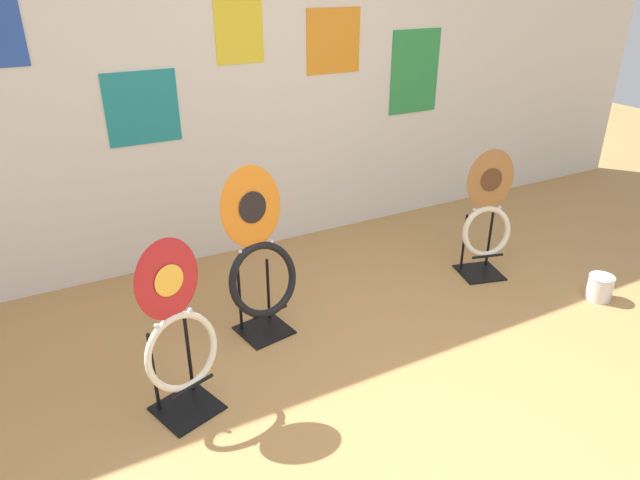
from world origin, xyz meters
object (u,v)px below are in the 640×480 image
Objects in this scene: toilet_seat_display_woodgrain at (487,218)px; paint_can at (600,286)px; toilet_seat_display_orange_sun at (259,258)px; toilet_seat_display_crimson_swirl at (178,334)px.

toilet_seat_display_woodgrain reaches higher than paint_can.
toilet_seat_display_woodgrain is 1.62m from toilet_seat_display_orange_sun.
toilet_seat_display_crimson_swirl is 0.91× the size of toilet_seat_display_orange_sun.
toilet_seat_display_orange_sun is 2.21m from paint_can.
toilet_seat_display_crimson_swirl is 5.40× the size of paint_can.
toilet_seat_display_orange_sun reaches higher than toilet_seat_display_crimson_swirl.
paint_can is at bearing -54.18° from toilet_seat_display_woodgrain.
toilet_seat_display_crimson_swirl is at bearing -142.88° from toilet_seat_display_orange_sun.
paint_can is (2.65, -0.25, -0.35)m from toilet_seat_display_crimson_swirl.
toilet_seat_display_orange_sun is at bearing 177.10° from toilet_seat_display_woodgrain.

